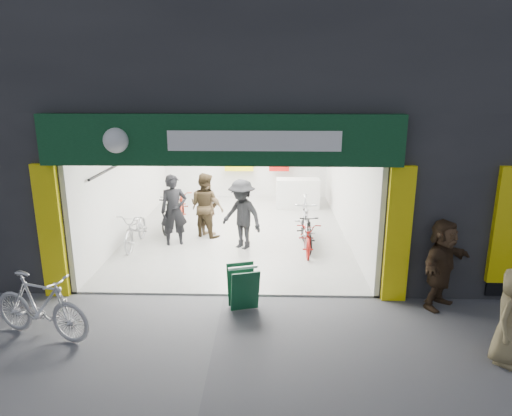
{
  "coord_description": "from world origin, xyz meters",
  "views": [
    {
      "loc": [
        0.87,
        -8.11,
        4.0
      ],
      "look_at": [
        0.58,
        1.5,
        1.37
      ],
      "focal_mm": 32.0,
      "sensor_mm": 36.0,
      "label": 1
    }
  ],
  "objects_px": {
    "bike_right_front": "(306,230)",
    "sandwich_board": "(243,286)",
    "parked_bike": "(40,306)",
    "bike_left_front": "(136,229)",
    "pedestrian_near": "(512,317)"
  },
  "relations": [
    {
      "from": "bike_right_front",
      "to": "sandwich_board",
      "type": "height_order",
      "value": "bike_right_front"
    },
    {
      "from": "bike_right_front",
      "to": "sandwich_board",
      "type": "relative_size",
      "value": 2.0
    },
    {
      "from": "bike_right_front",
      "to": "parked_bike",
      "type": "bearing_deg",
      "value": -141.52
    },
    {
      "from": "bike_left_front",
      "to": "bike_right_front",
      "type": "height_order",
      "value": "bike_right_front"
    },
    {
      "from": "sandwich_board",
      "to": "bike_left_front",
      "type": "bearing_deg",
      "value": 115.22
    },
    {
      "from": "bike_left_front",
      "to": "bike_right_front",
      "type": "xyz_separation_m",
      "value": [
        4.3,
        -0.02,
        0.01
      ]
    },
    {
      "from": "parked_bike",
      "to": "sandwich_board",
      "type": "relative_size",
      "value": 2.31
    },
    {
      "from": "pedestrian_near",
      "to": "sandwich_board",
      "type": "bearing_deg",
      "value": 116.76
    },
    {
      "from": "bike_left_front",
      "to": "sandwich_board",
      "type": "distance_m",
      "value": 4.36
    },
    {
      "from": "bike_left_front",
      "to": "sandwich_board",
      "type": "bearing_deg",
      "value": -48.9
    },
    {
      "from": "sandwich_board",
      "to": "parked_bike",
      "type": "bearing_deg",
      "value": -178.21
    },
    {
      "from": "parked_bike",
      "to": "pedestrian_near",
      "type": "bearing_deg",
      "value": -76.37
    },
    {
      "from": "bike_right_front",
      "to": "parked_bike",
      "type": "relative_size",
      "value": 0.86
    },
    {
      "from": "bike_left_front",
      "to": "parked_bike",
      "type": "bearing_deg",
      "value": -94.66
    },
    {
      "from": "sandwich_board",
      "to": "pedestrian_near",
      "type": "bearing_deg",
      "value": -37.72
    }
  ]
}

